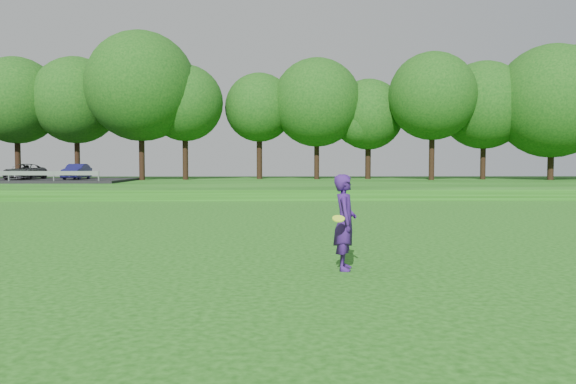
{
  "coord_description": "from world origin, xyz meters",
  "views": [
    {
      "loc": [
        -0.59,
        -11.15,
        2.07
      ],
      "look_at": [
        -0.22,
        3.58,
        1.3
      ],
      "focal_mm": 35.0,
      "sensor_mm": 36.0,
      "label": 1
    }
  ],
  "objects": [
    {
      "name": "ground",
      "position": [
        0.0,
        0.0,
        0.0
      ],
      "size": [
        140.0,
        140.0,
        0.0
      ],
      "primitive_type": "plane",
      "color": "#15470D",
      "rests_on": "ground"
    },
    {
      "name": "berm",
      "position": [
        0.0,
        34.0,
        0.3
      ],
      "size": [
        130.0,
        30.0,
        0.6
      ],
      "primitive_type": "cube",
      "color": "#15470D",
      "rests_on": "ground"
    },
    {
      "name": "walking_path",
      "position": [
        0.0,
        20.0,
        0.02
      ],
      "size": [
        130.0,
        1.6,
        0.04
      ],
      "primitive_type": "cube",
      "color": "gray",
      "rests_on": "ground"
    },
    {
      "name": "treeline",
      "position": [
        0.0,
        38.0,
        8.1
      ],
      "size": [
        104.0,
        7.0,
        15.0
      ],
      "primitive_type": null,
      "color": "#0E3D0F",
      "rests_on": "berm"
    },
    {
      "name": "woman",
      "position": [
        0.78,
        -0.42,
        0.92
      ],
      "size": [
        0.56,
        0.94,
        1.85
      ],
      "color": "#391769",
      "rests_on": "ground"
    }
  ]
}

